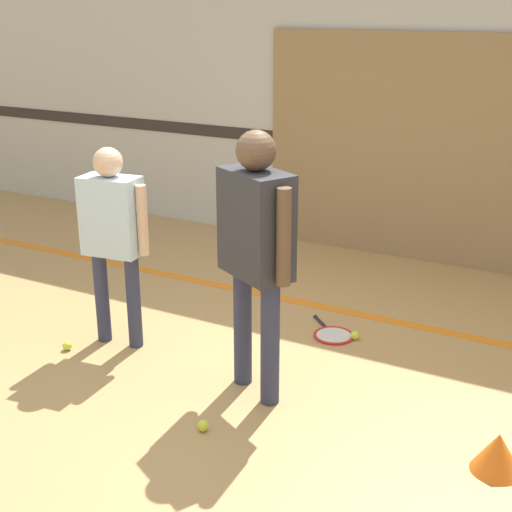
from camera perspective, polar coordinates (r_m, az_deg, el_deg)
The scene contains 11 objects.
ground_plane at distance 4.57m, azimuth -2.34°, elevation -10.50°, with size 16.00×16.00×0.00m, color tan.
wall_back at distance 6.71m, azimuth 10.72°, elevation 13.38°, with size 16.00×0.07×3.20m.
wall_panel at distance 6.66m, azimuth 12.38°, elevation 8.28°, with size 2.80×0.05×2.06m.
floor_stripe at distance 5.73m, azimuth 5.03°, elevation -3.97°, with size 14.40×0.10×0.01m.
person_instructor at distance 4.12m, azimuth -0.00°, elevation 1.47°, with size 0.56×0.44×1.64m.
person_student_left at distance 4.90m, azimuth -11.41°, elevation 2.35°, with size 0.53×0.26×1.41m.
racket_spare_on_floor at distance 5.25m, azimuth 6.15°, elevation -6.25°, with size 0.47×0.46×0.03m.
tennis_ball_near_instructor at distance 4.16m, azimuth -4.26°, elevation -13.39°, with size 0.07×0.07×0.07m, color #CCE038.
tennis_ball_by_spare_racket at distance 5.20m, azimuth 7.91°, elevation -6.31°, with size 0.07×0.07×0.07m, color #CCE038.
tennis_ball_stray_left at distance 5.18m, azimuth -14.87°, elevation -6.95°, with size 0.07×0.07×0.07m, color #CCE038.
training_cone at distance 4.00m, azimuth 18.76°, elevation -14.67°, with size 0.26×0.26×0.22m.
Camera 1 is at (2.02, -3.39, 2.30)m, focal length 50.00 mm.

